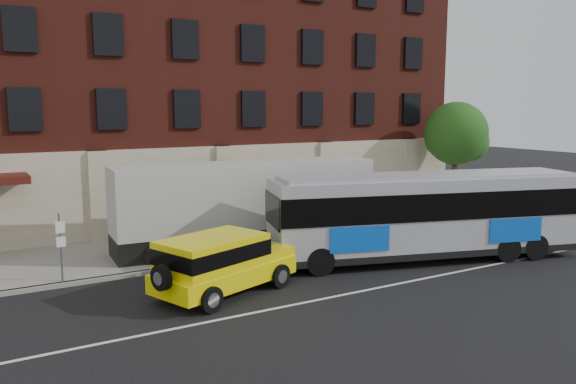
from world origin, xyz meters
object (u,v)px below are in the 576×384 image
street_tree (457,136)px  shipping_container (247,207)px  city_bus (427,212)px  sign_pole (61,244)px  yellow_suv (220,261)px

street_tree → shipping_container: street_tree is taller
street_tree → city_bus: 11.57m
shipping_container → street_tree: bearing=7.7°
city_bus → shipping_container: 7.45m
sign_pole → yellow_suv: 5.59m
city_bus → yellow_suv: size_ratio=2.43×
city_bus → shipping_container: size_ratio=1.13×
street_tree → shipping_container: (-14.31, -1.94, -2.56)m
yellow_suv → shipping_container: size_ratio=0.46×
street_tree → yellow_suv: 19.35m
city_bus → shipping_container: bearing=137.0°
street_tree → shipping_container: size_ratio=0.55×
street_tree → yellow_suv: size_ratio=1.18×
sign_pole → city_bus: size_ratio=0.20×
yellow_suv → shipping_container: bearing=55.3°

